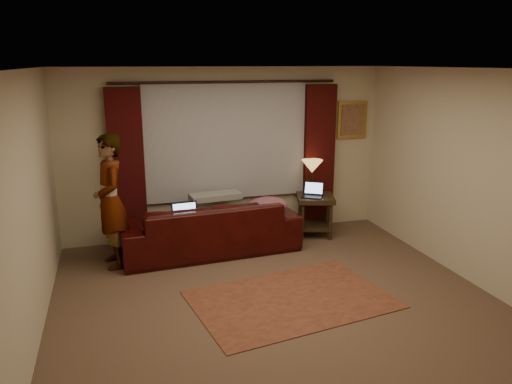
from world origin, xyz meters
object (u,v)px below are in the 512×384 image
end_table (315,216)px  laptop_table (312,190)px  laptop_sofa (187,214)px  tiffany_lamp (312,177)px  person (111,201)px  sofa (209,217)px

end_table → laptop_table: 0.45m
laptop_sofa → tiffany_lamp: 2.16m
end_table → tiffany_lamp: bearing=89.6°
end_table → tiffany_lamp: tiffany_lamp is taller
laptop_sofa → end_table: size_ratio=0.61×
person → end_table: bearing=85.8°
laptop_table → tiffany_lamp: bearing=103.4°
laptop_sofa → tiffany_lamp: (2.07, 0.54, 0.27)m
end_table → laptop_table: bearing=-144.2°
sofa → laptop_table: bearing=-179.0°
end_table → person: bearing=-173.4°
laptop_sofa → end_table: (2.07, 0.37, -0.32)m
tiffany_lamp → sofa: bearing=-167.9°
sofa → laptop_sofa: sofa is taller
end_table → laptop_table: laptop_table is taller
person → tiffany_lamp: bearing=88.9°
sofa → tiffany_lamp: tiffany_lamp is taller
laptop_sofa → end_table: 2.13m
end_table → laptop_sofa: bearing=-169.8°
laptop_table → sofa: bearing=-141.3°
tiffany_lamp → laptop_table: 0.29m
sofa → laptop_table: 1.67m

